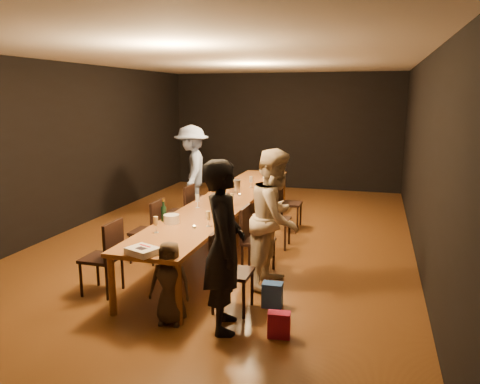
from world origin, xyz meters
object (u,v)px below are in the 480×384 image
(chair_left_0, at_px, (101,257))
(champagne_bottle, at_px, (164,210))
(chair_right_1, at_px, (258,240))
(birthday_cake, at_px, (143,251))
(woman_birthday, at_px, (224,246))
(ice_bucket, at_px, (235,186))
(chair_right_2, at_px, (276,219))
(man_blue, at_px, (192,170))
(table, at_px, (226,201))
(chair_left_1, at_px, (147,231))
(chair_left_2, at_px, (179,212))
(chair_right_0, at_px, (233,271))
(child, at_px, (170,283))
(chair_left_3, at_px, (204,197))
(chair_right_3, at_px, (290,203))
(plate_stack, at_px, (171,219))
(woman_tan, at_px, (275,218))

(chair_left_0, bearing_deg, champagne_bottle, -30.27)
(chair_right_1, distance_m, birthday_cake, 1.92)
(woman_birthday, height_order, ice_bucket, woman_birthday)
(chair_right_2, height_order, man_blue, man_blue)
(table, height_order, chair_left_1, chair_left_1)
(woman_birthday, bearing_deg, birthday_cake, 76.04)
(chair_left_1, bearing_deg, chair_left_2, 0.00)
(chair_right_0, bearing_deg, chair_left_1, -125.22)
(chair_left_0, height_order, child, chair_left_0)
(chair_right_0, relative_size, man_blue, 0.51)
(table, height_order, chair_left_3, chair_left_3)
(chair_right_0, height_order, chair_left_3, same)
(chair_right_3, bearing_deg, chair_right_1, -0.00)
(chair_left_1, bearing_deg, chair_left_0, -180.00)
(woman_birthday, bearing_deg, table, -0.26)
(chair_left_0, bearing_deg, chair_left_2, 0.00)
(man_blue, relative_size, child, 2.01)
(birthday_cake, bearing_deg, chair_right_1, 84.10)
(chair_left_2, xyz_separation_m, champagne_bottle, (0.47, -1.59, 0.44))
(man_blue, bearing_deg, woman_birthday, 5.60)
(birthday_cake, distance_m, plate_stack, 1.24)
(chair_right_0, bearing_deg, champagne_bottle, -123.55)
(child, xyz_separation_m, champagne_bottle, (-0.67, 1.30, 0.45))
(chair_right_0, distance_m, chair_left_2, 2.94)
(woman_birthday, distance_m, ice_bucket, 3.48)
(chair_left_0, bearing_deg, table, -19.50)
(chair_right_2, relative_size, woman_tan, 0.52)
(chair_left_2, xyz_separation_m, birthday_cake, (0.84, -2.89, 0.32))
(chair_right_2, distance_m, child, 2.93)
(woman_tan, height_order, plate_stack, woman_tan)
(chair_right_2, relative_size, chair_left_0, 1.00)
(chair_right_1, distance_m, chair_left_3, 2.94)
(chair_right_1, xyz_separation_m, plate_stack, (-1.08, -0.46, 0.34))
(table, height_order, woman_tan, woman_tan)
(chair_left_0, height_order, woman_birthday, woman_birthday)
(chair_left_1, bearing_deg, table, -35.31)
(chair_right_1, bearing_deg, chair_right_2, 180.00)
(table, bearing_deg, chair_right_3, 54.69)
(chair_right_0, bearing_deg, chair_left_3, -154.72)
(chair_left_0, relative_size, birthday_cake, 2.41)
(chair_left_0, bearing_deg, child, -112.81)
(chair_right_3, height_order, birthday_cake, chair_right_3)
(chair_right_1, relative_size, champagne_bottle, 3.01)
(chair_left_1, xyz_separation_m, ice_bucket, (0.84, 1.73, 0.39))
(chair_left_2, relative_size, ice_bucket, 4.31)
(chair_left_3, height_order, champagne_bottle, champagne_bottle)
(birthday_cake, distance_m, champagne_bottle, 1.36)
(man_blue, bearing_deg, ice_bucket, 29.24)
(chair_right_1, height_order, chair_left_1, same)
(woman_birthday, xyz_separation_m, man_blue, (-2.14, 4.42, 0.02))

